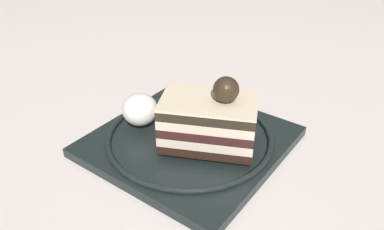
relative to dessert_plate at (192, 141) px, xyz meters
The scene contains 5 objects.
ground_plane 0.03m from the dessert_plate, 80.29° to the left, with size 2.40×2.40×0.00m, color silver.
dessert_plate is the anchor object (origin of this frame).
cake_slice 0.05m from the dessert_plate, behind, with size 0.14×0.12×0.09m.
whipped_cream_dollop 0.08m from the dessert_plate, 22.69° to the left, with size 0.05×0.05×0.04m, color white.
fork 0.08m from the dessert_plate, 29.84° to the right, with size 0.09×0.07×0.00m.
Camera 1 is at (-0.28, 0.28, 0.31)m, focal length 36.07 mm.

